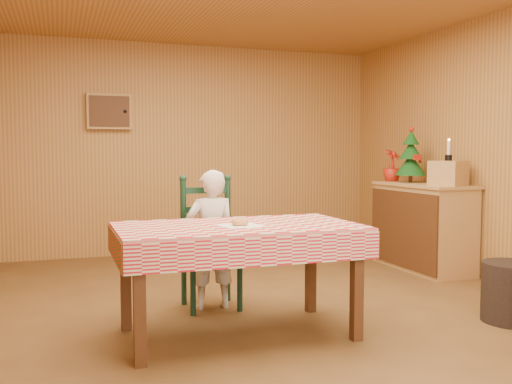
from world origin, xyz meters
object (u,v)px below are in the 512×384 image
crate (448,173)px  storage_bin (512,292)px  seated_child (211,239)px  shelf_unit (422,226)px  christmas_tree (411,157)px  dining_table (238,237)px  ladder_chair (209,246)px

crate → storage_bin: bearing=-109.9°
seated_child → storage_bin: size_ratio=2.53×
shelf_unit → crate: 0.71m
shelf_unit → christmas_tree: (0.01, 0.25, 0.74)m
shelf_unit → storage_bin: shelf_unit is taller
dining_table → seated_child: bearing=90.0°
dining_table → ladder_chair: size_ratio=1.53×
storage_bin → crate: bearing=70.1°
crate → storage_bin: 1.75m
seated_child → christmas_tree: christmas_tree is taller
dining_table → shelf_unit: size_ratio=1.34×
shelf_unit → crate: crate is taller
ladder_chair → crate: (2.55, 0.29, 0.55)m
christmas_tree → shelf_unit: bearing=-92.0°
ladder_chair → shelf_unit: 2.64m
dining_table → christmas_tree: christmas_tree is taller
ladder_chair → seated_child: seated_child is taller
shelf_unit → crate: bearing=-88.8°
dining_table → storage_bin: (2.03, -0.37, -0.47)m
ladder_chair → seated_child: (0.00, -0.06, 0.06)m
ladder_chair → storage_bin: size_ratio=2.43×
ladder_chair → storage_bin: (2.03, -1.16, -0.28)m
dining_table → seated_child: size_ratio=1.47×
seated_child → shelf_unit: 2.66m
storage_bin → seated_child: bearing=151.5°
christmas_tree → storage_bin: (-0.52, -2.10, -0.99)m
shelf_unit → christmas_tree: 0.79m
crate → christmas_tree: (-0.00, 0.65, 0.16)m
seated_child → crate: 2.62m
crate → ladder_chair: bearing=-173.5°
ladder_chair → christmas_tree: 2.81m
seated_child → christmas_tree: 2.82m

